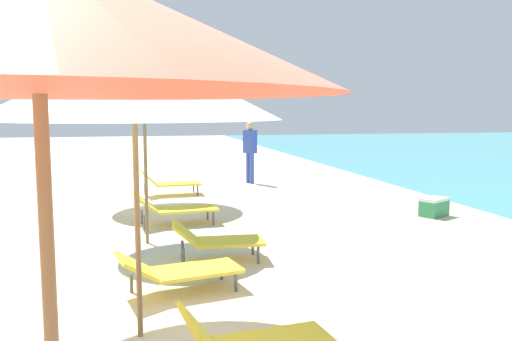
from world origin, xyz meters
The scene contains 10 objects.
umbrella_nearest centered at (-0.26, 0.09, 2.34)m, with size 2.07×2.07×2.64m.
umbrella_second centered at (0.03, 2.86, 2.29)m, with size 2.57×2.57×2.67m.
lounger_second_shoreside centered at (0.47, 3.93, 0.27)m, with size 1.45×0.83×0.50m.
umbrella_third centered at (0.16, 6.26, 2.32)m, with size 2.02×2.02×2.66m.
lounger_third_shoreside centered at (0.66, 7.48, 0.31)m, with size 1.52×0.71×0.58m.
lounger_third_inland centered at (1.06, 5.06, 0.30)m, with size 1.26×0.62×0.56m.
umbrella_farthest centered at (0.22, 9.55, 2.26)m, with size 2.56×2.56×2.55m.
lounger_farthest_shoreside centered at (0.77, 10.80, 0.32)m, with size 1.46×0.75×0.63m.
person_walking_mid centered at (3.12, 12.40, 1.05)m, with size 0.37×0.42×1.72m.
cooler_box centered at (5.63, 7.12, 0.18)m, with size 0.66×0.58×0.36m.
Camera 1 is at (0.05, -1.79, 2.05)m, focal length 36.49 mm.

